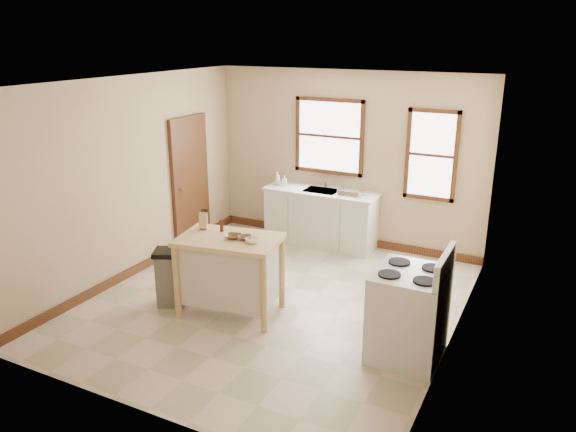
# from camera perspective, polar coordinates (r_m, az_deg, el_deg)

# --- Properties ---
(floor) EXTENTS (5.00, 5.00, 0.00)m
(floor) POSITION_cam_1_polar(r_m,az_deg,el_deg) (7.40, -1.47, -8.69)
(floor) COLOR beige
(floor) RESTS_ON ground
(ceiling) EXTENTS (5.00, 5.00, 0.00)m
(ceiling) POSITION_cam_1_polar(r_m,az_deg,el_deg) (6.62, -1.67, 13.46)
(ceiling) COLOR white
(ceiling) RESTS_ON ground
(wall_back) EXTENTS (4.50, 0.04, 2.80)m
(wall_back) POSITION_cam_1_polar(r_m,az_deg,el_deg) (9.09, 5.96, 5.75)
(wall_back) COLOR tan
(wall_back) RESTS_ON ground
(wall_left) EXTENTS (0.04, 5.00, 2.80)m
(wall_left) POSITION_cam_1_polar(r_m,az_deg,el_deg) (8.16, -15.65, 3.72)
(wall_left) COLOR tan
(wall_left) RESTS_ON ground
(wall_right) EXTENTS (0.04, 5.00, 2.80)m
(wall_right) POSITION_cam_1_polar(r_m,az_deg,el_deg) (6.19, 17.13, -0.98)
(wall_right) COLOR tan
(wall_right) RESTS_ON ground
(window_main) EXTENTS (1.17, 0.06, 1.22)m
(window_main) POSITION_cam_1_polar(r_m,az_deg,el_deg) (9.11, 4.21, 8.07)
(window_main) COLOR #411911
(window_main) RESTS_ON wall_back
(window_side) EXTENTS (0.77, 0.06, 1.37)m
(window_side) POSITION_cam_1_polar(r_m,az_deg,el_deg) (8.65, 14.37, 6.00)
(window_side) COLOR #411911
(window_side) RESTS_ON wall_back
(door_left) EXTENTS (0.06, 0.90, 2.10)m
(door_left) POSITION_cam_1_polar(r_m,az_deg,el_deg) (9.18, -9.89, 3.46)
(door_left) COLOR #411911
(door_left) RESTS_ON ground
(baseboard_back) EXTENTS (4.50, 0.04, 0.12)m
(baseboard_back) POSITION_cam_1_polar(r_m,az_deg,el_deg) (9.44, 5.63, -2.25)
(baseboard_back) COLOR #411911
(baseboard_back) RESTS_ON ground
(baseboard_left) EXTENTS (0.04, 5.00, 0.12)m
(baseboard_left) POSITION_cam_1_polar(r_m,az_deg,el_deg) (8.56, -14.74, -5.01)
(baseboard_left) COLOR #411911
(baseboard_left) RESTS_ON ground
(sink_counter) EXTENTS (1.86, 0.62, 0.92)m
(sink_counter) POSITION_cam_1_polar(r_m,az_deg,el_deg) (9.18, 3.35, -0.15)
(sink_counter) COLOR silver
(sink_counter) RESTS_ON ground
(faucet) EXTENTS (0.03, 0.03, 0.22)m
(faucet) POSITION_cam_1_polar(r_m,az_deg,el_deg) (9.17, 3.87, 3.55)
(faucet) COLOR silver
(faucet) RESTS_ON sink_counter
(soap_bottle_a) EXTENTS (0.10, 0.10, 0.22)m
(soap_bottle_a) POSITION_cam_1_polar(r_m,az_deg,el_deg) (9.34, -1.08, 3.85)
(soap_bottle_a) COLOR #B2B2B2
(soap_bottle_a) RESTS_ON sink_counter
(soap_bottle_b) EXTENTS (0.10, 0.10, 0.17)m
(soap_bottle_b) POSITION_cam_1_polar(r_m,az_deg,el_deg) (9.28, -0.36, 3.62)
(soap_bottle_b) COLOR #B2B2B2
(soap_bottle_b) RESTS_ON sink_counter
(dish_rack) EXTENTS (0.42, 0.35, 0.09)m
(dish_rack) POSITION_cam_1_polar(r_m,az_deg,el_deg) (8.79, 6.40, 2.39)
(dish_rack) COLOR silver
(dish_rack) RESTS_ON sink_counter
(kitchen_island) EXTENTS (1.32, 0.96, 0.99)m
(kitchen_island) POSITION_cam_1_polar(r_m,az_deg,el_deg) (6.97, -5.88, -6.04)
(kitchen_island) COLOR tan
(kitchen_island) RESTS_ON ground
(knife_block) EXTENTS (0.14, 0.14, 0.20)m
(knife_block) POSITION_cam_1_polar(r_m,az_deg,el_deg) (7.09, -8.61, -0.52)
(knife_block) COLOR #D7B871
(knife_block) RESTS_ON kitchen_island
(pepper_grinder) EXTENTS (0.05, 0.05, 0.15)m
(pepper_grinder) POSITION_cam_1_polar(r_m,az_deg,el_deg) (6.97, -6.76, -0.99)
(pepper_grinder) COLOR #3D1A10
(pepper_grinder) RESTS_ON kitchen_island
(bowl_a) EXTENTS (0.24, 0.24, 0.05)m
(bowl_a) POSITION_cam_1_polar(r_m,az_deg,el_deg) (6.75, -5.58, -2.08)
(bowl_a) COLOR brown
(bowl_a) RESTS_ON kitchen_island
(bowl_b) EXTENTS (0.23, 0.23, 0.04)m
(bowl_b) POSITION_cam_1_polar(r_m,az_deg,el_deg) (6.70, -4.40, -2.20)
(bowl_b) COLOR brown
(bowl_b) RESTS_ON kitchen_island
(bowl_c) EXTENTS (0.22, 0.22, 0.05)m
(bowl_c) POSITION_cam_1_polar(r_m,az_deg,el_deg) (6.59, -3.66, -2.52)
(bowl_c) COLOR white
(bowl_c) RESTS_ON kitchen_island
(trash_bin) EXTENTS (0.48, 0.46, 0.74)m
(trash_bin) POSITION_cam_1_polar(r_m,az_deg,el_deg) (7.34, -11.79, -6.12)
(trash_bin) COLOR slate
(trash_bin) RESTS_ON ground
(gas_stove) EXTENTS (0.79, 0.80, 1.25)m
(gas_stove) POSITION_cam_1_polar(r_m,az_deg,el_deg) (6.13, 12.20, -8.62)
(gas_stove) COLOR silver
(gas_stove) RESTS_ON ground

